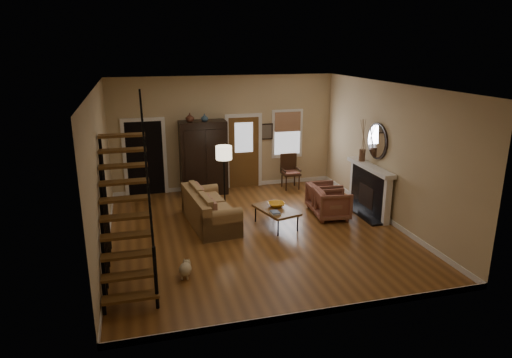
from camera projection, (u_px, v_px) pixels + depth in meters
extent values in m
plane|color=brown|center=(256.00, 232.00, 10.44)|extent=(7.00, 7.00, 0.00)
plane|color=white|center=(256.00, 86.00, 9.50)|extent=(7.00, 7.00, 0.00)
cube|color=tan|center=(225.00, 133.00, 13.21)|extent=(6.50, 0.04, 3.30)
cube|color=tan|center=(101.00, 173.00, 9.16)|extent=(0.04, 7.00, 3.30)
cube|color=tan|center=(389.00, 154.00, 10.78)|extent=(0.04, 7.00, 3.30)
cube|color=black|center=(145.00, 157.00, 12.95)|extent=(1.00, 0.36, 2.10)
cube|color=brown|center=(244.00, 153.00, 13.50)|extent=(0.90, 0.06, 2.10)
cube|color=silver|center=(287.00, 134.00, 13.69)|extent=(0.96, 0.06, 1.46)
cube|color=black|center=(371.00, 191.00, 11.52)|extent=(0.24, 1.60, 1.15)
cube|color=white|center=(370.00, 167.00, 11.33)|extent=(0.30, 1.95, 0.10)
cylinder|color=silver|center=(377.00, 141.00, 11.18)|extent=(0.05, 0.90, 0.90)
imported|color=#4C2619|center=(190.00, 117.00, 12.37)|extent=(0.24, 0.24, 0.25)
imported|color=#334C60|center=(204.00, 118.00, 12.48)|extent=(0.20, 0.20, 0.21)
imported|color=orange|center=(276.00, 205.00, 10.80)|extent=(0.39, 0.39, 0.10)
imported|color=maroon|center=(332.00, 204.00, 11.19)|extent=(0.91, 0.89, 0.74)
imported|color=maroon|center=(324.00, 197.00, 11.70)|extent=(0.81, 0.79, 0.72)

